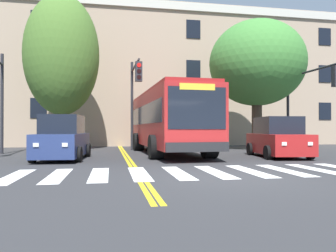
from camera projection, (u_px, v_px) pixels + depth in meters
ground_plane at (230, 177)px, 8.77m from camera, size 120.00×120.00×0.00m
crosswalk at (232, 171)px, 9.88m from camera, size 15.14×3.11×0.01m
lane_line_yellow_inner at (119, 147)px, 23.12m from camera, size 0.12×36.00×0.01m
lane_line_yellow_outer at (121, 147)px, 23.15m from camera, size 0.12×36.00×0.01m
city_bus at (167, 119)px, 17.21m from camera, size 3.20×10.66×3.22m
car_navy_near_lane at (63, 139)px, 13.70m from camera, size 2.16×4.10×1.86m
car_red_far_lane at (278, 139)px, 14.90m from camera, size 2.37×4.02×1.83m
car_black_behind_bus at (151, 134)px, 27.60m from camera, size 2.15×3.88×1.87m
traffic_light_near_corner at (307, 92)px, 17.97m from camera, size 0.34×4.46×4.85m
traffic_light_overhead at (135, 89)px, 18.37m from camera, size 0.35×3.70×5.34m
street_tree_curbside_large at (257, 64)px, 20.23m from camera, size 6.53×6.64×7.99m
street_tree_curbside_small at (62, 55)px, 19.45m from camera, size 4.72×4.32×9.30m
building_facade at (118, 80)px, 28.13m from camera, size 41.80×8.85×10.95m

